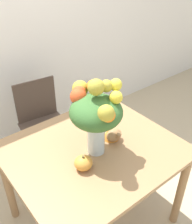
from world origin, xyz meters
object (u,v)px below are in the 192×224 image
(turkey_figurine, at_px, (112,134))
(dining_chair_near_window, at_px, (43,124))
(pumpkin, at_px, (83,163))
(flower_vase, at_px, (96,112))

(turkey_figurine, height_order, dining_chair_near_window, dining_chair_near_window)
(pumpkin, distance_m, dining_chair_near_window, 1.04)
(flower_vase, bearing_deg, pumpkin, -152.61)
(flower_vase, xyz_separation_m, turkey_figurine, (0.17, 0.02, -0.26))
(pumpkin, xyz_separation_m, dining_chair_near_window, (0.21, 0.96, -0.34))
(pumpkin, bearing_deg, dining_chair_near_window, 77.40)
(pumpkin, bearing_deg, flower_vase, 27.39)
(turkey_figurine, bearing_deg, flower_vase, -172.55)
(flower_vase, relative_size, pumpkin, 4.70)
(flower_vase, height_order, dining_chair_near_window, flower_vase)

